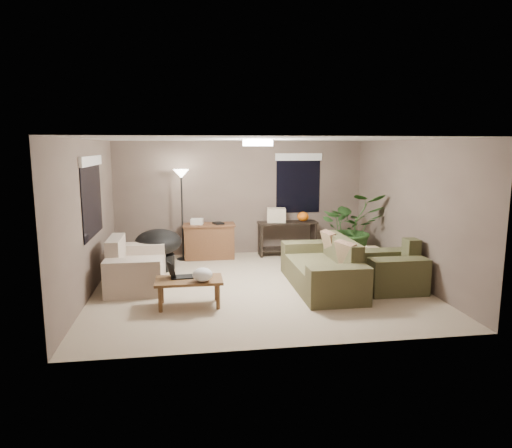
{
  "coord_description": "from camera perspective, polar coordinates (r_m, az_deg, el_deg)",
  "views": [
    {
      "loc": [
        -1.15,
        -7.53,
        2.39
      ],
      "look_at": [
        0.0,
        0.2,
        1.05
      ],
      "focal_mm": 32.0,
      "sensor_mm": 36.0,
      "label": 1
    }
  ],
  "objects": [
    {
      "name": "window_back",
      "position": [
        10.32,
        5.32,
        6.33
      ],
      "size": [
        1.06,
        0.05,
        1.33
      ],
      "color": "black",
      "rests_on": "room_shell"
    },
    {
      "name": "desk_papers",
      "position": [
        9.74,
        -6.84,
        0.27
      ],
      "size": [
        0.72,
        0.31,
        0.12
      ],
      "color": "silver",
      "rests_on": "desk"
    },
    {
      "name": "armchair",
      "position": [
        8.06,
        16.49,
        -5.72
      ],
      "size": [
        0.95,
        1.0,
        0.85
      ],
      "color": "#49482B",
      "rests_on": "ground"
    },
    {
      "name": "coffee_table",
      "position": [
        6.98,
        -8.37,
        -7.31
      ],
      "size": [
        1.0,
        0.55,
        0.42
      ],
      "color": "brown",
      "rests_on": "ground"
    },
    {
      "name": "loveseat",
      "position": [
        8.21,
        -14.9,
        -5.37
      ],
      "size": [
        0.9,
        1.6,
        0.85
      ],
      "color": "beige",
      "rests_on": "ground"
    },
    {
      "name": "cat_scratching_post",
      "position": [
        9.0,
        14.27,
        -4.56
      ],
      "size": [
        0.32,
        0.32,
        0.5
      ],
      "color": "tan",
      "rests_on": "ground"
    },
    {
      "name": "main_sofa",
      "position": [
        7.92,
        8.44,
        -5.73
      ],
      "size": [
        0.95,
        2.2,
        0.85
      ],
      "color": "brown",
      "rests_on": "ground"
    },
    {
      "name": "room_shell",
      "position": [
        7.7,
        0.22,
        1.22
      ],
      "size": [
        5.5,
        5.5,
        5.5
      ],
      "color": "tan",
      "rests_on": "ground"
    },
    {
      "name": "cardboard_box",
      "position": [
        9.96,
        2.55,
        1.11
      ],
      "size": [
        0.44,
        0.36,
        0.3
      ],
      "primitive_type": "cube",
      "rotation": [
        0.0,
        0.0,
        -0.16
      ],
      "color": "beige",
      "rests_on": "console_table"
    },
    {
      "name": "window_left",
      "position": [
        8.01,
        -19.86,
        4.82
      ],
      "size": [
        0.05,
        1.56,
        1.33
      ],
      "color": "black",
      "rests_on": "room_shell"
    },
    {
      "name": "floor_lamp",
      "position": [
        9.64,
        -9.31,
        4.88
      ],
      "size": [
        0.32,
        0.32,
        1.91
      ],
      "color": "black",
      "rests_on": "ground"
    },
    {
      "name": "pumpkin",
      "position": [
        10.1,
        5.89,
        0.93
      ],
      "size": [
        0.29,
        0.29,
        0.21
      ],
      "primitive_type": "ellipsoid",
      "rotation": [
        0.0,
        0.0,
        0.17
      ],
      "color": "orange",
      "rests_on": "console_table"
    },
    {
      "name": "desk",
      "position": [
        9.84,
        -5.88,
        -2.13
      ],
      "size": [
        1.1,
        0.5,
        0.75
      ],
      "color": "brown",
      "rests_on": "ground"
    },
    {
      "name": "console_table",
      "position": [
        10.09,
        3.93,
        -1.46
      ],
      "size": [
        1.3,
        0.4,
        0.75
      ],
      "color": "black",
      "rests_on": "ground"
    },
    {
      "name": "ceiling_fixture",
      "position": [
        7.62,
        0.22,
        10.1
      ],
      "size": [
        0.5,
        0.5,
        0.1
      ],
      "primitive_type": "cylinder",
      "color": "white",
      "rests_on": "room_shell"
    },
    {
      "name": "laptop",
      "position": [
        7.04,
        -9.77,
        -6.16
      ],
      "size": [
        0.41,
        0.25,
        0.24
      ],
      "color": "black",
      "rests_on": "coffee_table"
    },
    {
      "name": "papasan_chair",
      "position": [
        9.08,
        -12.08,
        -2.73
      ],
      "size": [
        1.13,
        1.13,
        0.8
      ],
      "color": "black",
      "rests_on": "ground"
    },
    {
      "name": "throw_pillows",
      "position": [
        7.91,
        10.28,
        -3.14
      ],
      "size": [
        0.35,
        1.38,
        0.47
      ],
      "color": "#8C7251",
      "rests_on": "main_sofa"
    },
    {
      "name": "houseplant",
      "position": [
        9.63,
        11.72,
        -1.36
      ],
      "size": [
        1.32,
        1.47,
        1.14
      ],
      "primitive_type": "imported",
      "color": "#2D5923",
      "rests_on": "ground"
    },
    {
      "name": "plastic_bag",
      "position": [
        6.79,
        -6.7,
        -6.31
      ],
      "size": [
        0.36,
        0.34,
        0.21
      ],
      "primitive_type": "ellipsoid",
      "rotation": [
        0.0,
        0.0,
        0.3
      ],
      "color": "white",
      "rests_on": "coffee_table"
    }
  ]
}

